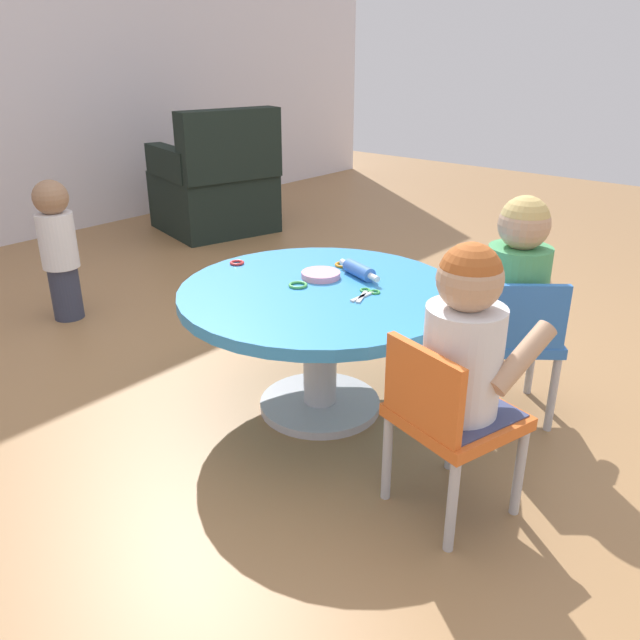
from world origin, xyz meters
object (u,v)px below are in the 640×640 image
seated_child_right (518,272)px  child_chair_right (513,338)px  craft_table (320,316)px  rolling_pin (359,270)px  child_chair_left (448,418)px  armchair_dark (216,187)px  craft_scissors (367,294)px  toddler_standing (58,247)px  seated_child_left (466,338)px

seated_child_right → child_chair_right: bearing=-141.1°
craft_table → rolling_pin: (0.18, -0.03, 0.12)m
child_chair_left → armchair_dark: 3.21m
craft_table → armchair_dark: (1.41, 2.15, -0.06)m
craft_scissors → craft_table: bearing=110.5°
toddler_standing → seated_child_right: bearing=-74.2°
rolling_pin → seated_child_left: bearing=-119.9°
seated_child_right → armchair_dark: armchair_dark is taller
seated_child_left → toddler_standing: (0.03, 2.13, -0.17)m
seated_child_right → child_chair_left: bearing=-169.4°
seated_child_right → armchair_dark: bearing=69.7°
armchair_dark → rolling_pin: 2.50m
child_chair_left → toddler_standing: bearing=88.2°
child_chair_right → toddler_standing: (-0.53, 2.03, 0.05)m
toddler_standing → rolling_pin: 1.56m
craft_table → seated_child_left: (-0.17, -0.64, 0.16)m
seated_child_right → craft_table: bearing=129.4°
toddler_standing → rolling_pin: toddler_standing is taller
child_chair_left → toddler_standing: size_ratio=0.80×
child_chair_right → craft_scissors: (-0.33, 0.38, 0.16)m
craft_table → rolling_pin: 0.22m
craft_table → rolling_pin: bearing=-8.7°
child_chair_right → seated_child_right: size_ratio=1.05×
toddler_standing → child_chair_right: bearing=-75.2°
toddler_standing → craft_scissors: (0.20, -1.64, 0.11)m
craft_table → child_chair_left: child_chair_left is taller
child_chair_left → rolling_pin: bearing=57.0°
craft_table → child_chair_left: 0.67m
craft_table → seated_child_right: size_ratio=1.90×
craft_table → toddler_standing: size_ratio=1.44×
seated_child_left → rolling_pin: seated_child_left is taller
rolling_pin → craft_scissors: bearing=-134.6°
toddler_standing → craft_scissors: size_ratio=4.81×
child_chair_right → rolling_pin: child_chair_right is taller
seated_child_right → craft_scissors: seated_child_right is taller
child_chair_left → child_chair_right: bearing=8.8°
armchair_dark → seated_child_left: bearing=-119.5°
craft_table → armchair_dark: 2.57m
rolling_pin → armchair_dark: bearing=60.7°
seated_child_right → armchair_dark: (0.98, 2.66, -0.22)m
craft_table → seated_child_left: seated_child_left is taller
armchair_dark → child_chair_right: bearing=-110.7°
rolling_pin → child_chair_left: bearing=-123.0°
craft_table → toddler_standing: (-0.14, 1.49, -0.01)m
seated_child_left → child_chair_right: (0.56, 0.10, -0.23)m
craft_table → rolling_pin: rolling_pin is taller
toddler_standing → rolling_pin: bearing=-77.8°
seated_child_left → toddler_standing: bearing=89.3°
toddler_standing → craft_table: bearing=-84.5°
craft_table → armchair_dark: armchair_dark is taller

